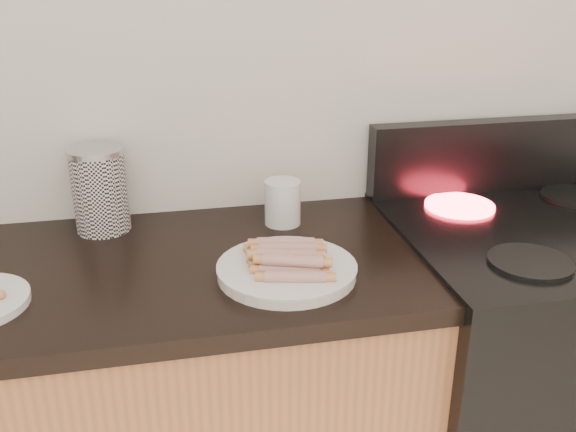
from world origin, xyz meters
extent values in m
cube|color=silver|center=(0.00, 2.00, 1.30)|extent=(4.00, 0.04, 2.60)
cube|color=black|center=(0.78, 1.68, 0.45)|extent=(0.76, 0.65, 0.90)
cube|color=black|center=(0.78, 1.68, 0.91)|extent=(0.76, 0.65, 0.01)
cube|color=black|center=(0.78, 1.96, 1.01)|extent=(0.76, 0.06, 0.20)
cylinder|color=black|center=(0.61, 1.51, 0.92)|extent=(0.18, 0.18, 0.01)
cylinder|color=#FF1E2D|center=(0.61, 1.84, 0.92)|extent=(0.18, 0.18, 0.01)
cylinder|color=black|center=(0.95, 1.84, 0.92)|extent=(0.18, 0.18, 0.01)
cylinder|color=white|center=(0.09, 1.58, 0.91)|extent=(0.33, 0.33, 0.02)
cylinder|color=#94362D|center=(0.09, 1.51, 0.93)|extent=(0.13, 0.06, 0.03)
cylinder|color=#94362D|center=(0.09, 1.54, 0.93)|extent=(0.13, 0.06, 0.03)
cylinder|color=#94362D|center=(0.09, 1.57, 0.93)|extent=(0.13, 0.06, 0.03)
cylinder|color=#94362D|center=(0.09, 1.59, 0.93)|extent=(0.13, 0.06, 0.03)
cylinder|color=#94362D|center=(0.09, 1.62, 0.93)|extent=(0.13, 0.06, 0.03)
cylinder|color=#94362D|center=(0.09, 1.65, 0.93)|extent=(0.13, 0.06, 0.03)
cylinder|color=#94362D|center=(0.09, 1.54, 0.96)|extent=(0.13, 0.06, 0.03)
cylinder|color=#94362D|center=(0.09, 1.57, 0.96)|extent=(0.13, 0.06, 0.03)
cylinder|color=#94362D|center=(0.09, 1.59, 0.96)|extent=(0.13, 0.06, 0.03)
cylinder|color=#94362D|center=(0.09, 1.62, 0.96)|extent=(0.13, 0.06, 0.03)
cylinder|color=white|center=(-0.30, 1.91, 1.00)|extent=(0.13, 0.13, 0.19)
cylinder|color=silver|center=(-0.30, 1.91, 1.10)|extent=(0.13, 0.13, 0.01)
cylinder|color=white|center=(0.14, 1.86, 0.96)|extent=(0.10, 0.10, 0.11)
camera|label=1|loc=(-0.15, 0.40, 1.53)|focal=40.00mm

